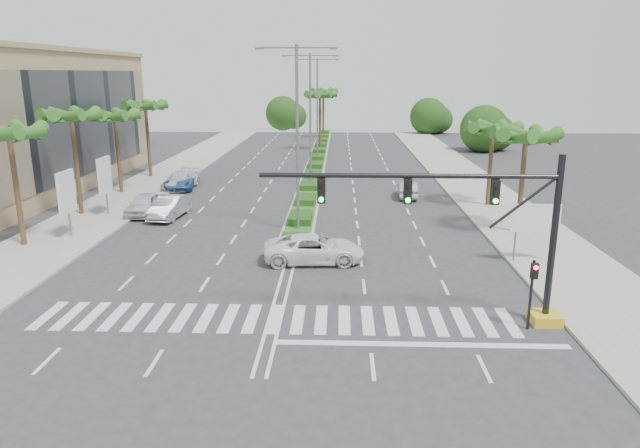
% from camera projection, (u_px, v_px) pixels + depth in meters
% --- Properties ---
extents(ground, '(160.00, 160.00, 0.00)m').
position_uv_depth(ground, '(275.00, 319.00, 24.61)').
color(ground, '#333335').
rests_on(ground, ground).
extents(footpath_right, '(6.00, 120.00, 0.15)m').
position_uv_depth(footpath_right, '(503.00, 211.00, 43.39)').
color(footpath_right, gray).
rests_on(footpath_right, ground).
extents(footpath_left, '(6.00, 120.00, 0.15)m').
position_uv_depth(footpath_left, '(110.00, 208.00, 44.43)').
color(footpath_left, gray).
rests_on(footpath_left, ground).
extents(median, '(2.20, 75.00, 0.20)m').
position_uv_depth(median, '(317.00, 161.00, 68.05)').
color(median, gray).
rests_on(median, ground).
extents(median_grass, '(1.80, 75.00, 0.04)m').
position_uv_depth(median_grass, '(317.00, 160.00, 68.02)').
color(median_grass, '#296321').
rests_on(median_grass, median).
extents(building, '(12.00, 36.00, 12.00)m').
position_uv_depth(building, '(7.00, 124.00, 49.07)').
color(building, tan).
rests_on(building, ground).
extents(signal_gantry, '(12.60, 1.20, 7.20)m').
position_uv_depth(signal_gantry, '(498.00, 245.00, 23.41)').
color(signal_gantry, gold).
rests_on(signal_gantry, ground).
extents(pedestrian_signal, '(0.28, 0.36, 3.00)m').
position_uv_depth(pedestrian_signal, '(533.00, 283.00, 23.07)').
color(pedestrian_signal, black).
rests_on(pedestrian_signal, ground).
extents(direction_sign, '(2.70, 0.11, 3.40)m').
position_uv_depth(direction_sign, '(535.00, 221.00, 31.24)').
color(direction_sign, slate).
rests_on(direction_sign, ground).
extents(billboard_near, '(0.18, 2.10, 4.35)m').
position_uv_depth(billboard_near, '(66.00, 193.00, 35.94)').
color(billboard_near, slate).
rests_on(billboard_near, ground).
extents(billboard_far, '(0.18, 2.10, 4.35)m').
position_uv_depth(billboard_far, '(105.00, 176.00, 41.73)').
color(billboard_far, slate).
rests_on(billboard_far, ground).
extents(palm_left_near, '(4.57, 4.68, 7.55)m').
position_uv_depth(palm_left_near, '(9.00, 137.00, 33.12)').
color(palm_left_near, brown).
rests_on(palm_left_near, ground).
extents(palm_left_mid, '(4.57, 4.68, 7.95)m').
position_uv_depth(palm_left_mid, '(71.00, 119.00, 40.74)').
color(palm_left_mid, brown).
rests_on(palm_left_mid, ground).
extents(palm_left_far, '(4.57, 4.68, 7.35)m').
position_uv_depth(palm_left_far, '(115.00, 119.00, 48.62)').
color(palm_left_far, brown).
rests_on(palm_left_far, ground).
extents(palm_left_end, '(4.57, 4.68, 7.75)m').
position_uv_depth(palm_left_end, '(146.00, 109.00, 56.25)').
color(palm_left_end, brown).
rests_on(palm_left_end, ground).
extents(palm_right_near, '(4.57, 4.68, 7.05)m').
position_uv_depth(palm_right_near, '(526.00, 140.00, 36.04)').
color(palm_right_near, brown).
rests_on(palm_right_near, ground).
extents(palm_right_far, '(4.57, 4.68, 6.75)m').
position_uv_depth(palm_right_far, '(493.00, 132.00, 43.85)').
color(palm_right_far, brown).
rests_on(palm_right_far, ground).
extents(palm_median_a, '(4.57, 4.68, 8.05)m').
position_uv_depth(palm_median_a, '(320.00, 97.00, 75.89)').
color(palm_median_a, brown).
rests_on(palm_median_a, ground).
extents(palm_median_b, '(4.57, 4.68, 8.05)m').
position_uv_depth(palm_median_b, '(323.00, 93.00, 90.38)').
color(palm_median_b, brown).
rests_on(palm_median_b, ground).
extents(streetlight_near, '(5.10, 0.25, 12.00)m').
position_uv_depth(streetlight_near, '(297.00, 129.00, 36.39)').
color(streetlight_near, slate).
rests_on(streetlight_near, ground).
extents(streetlight_mid, '(5.10, 0.25, 12.00)m').
position_uv_depth(streetlight_mid, '(310.00, 112.00, 51.84)').
color(streetlight_mid, slate).
rests_on(streetlight_mid, ground).
extents(streetlight_far, '(5.10, 0.25, 12.00)m').
position_uv_depth(streetlight_far, '(317.00, 103.00, 67.29)').
color(streetlight_far, slate).
rests_on(streetlight_far, ground).
extents(car_parked_a, '(2.07, 4.74, 1.59)m').
position_uv_depth(car_parked_a, '(145.00, 204.00, 42.53)').
color(car_parked_a, silver).
rests_on(car_parked_a, ground).
extents(car_parked_b, '(2.18, 5.00, 1.60)m').
position_uv_depth(car_parked_b, '(170.00, 207.00, 41.61)').
color(car_parked_b, '#AAABAF').
rests_on(car_parked_b, ground).
extents(car_parked_c, '(3.03, 5.56, 1.48)m').
position_uv_depth(car_parked_c, '(181.00, 181.00, 52.02)').
color(car_parked_c, '#305393').
rests_on(car_parked_c, ground).
extents(car_parked_d, '(2.87, 5.65, 1.57)m').
position_uv_depth(car_parked_d, '(181.00, 180.00, 52.14)').
color(car_parked_d, silver).
rests_on(car_parked_d, ground).
extents(car_crossing, '(5.77, 2.97, 1.56)m').
position_uv_depth(car_crossing, '(314.00, 249.00, 31.82)').
color(car_crossing, white).
rests_on(car_crossing, ground).
extents(car_right, '(1.65, 4.33, 1.41)m').
position_uv_depth(car_right, '(407.00, 189.00, 48.44)').
color(car_right, '#AAA9AE').
rests_on(car_right, ground).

